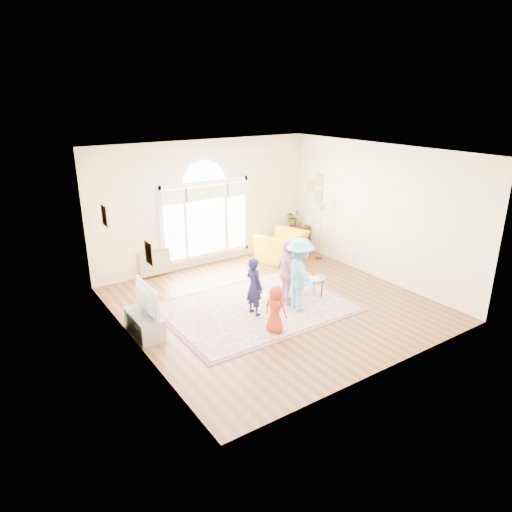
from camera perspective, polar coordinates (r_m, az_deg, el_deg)
ground at (r=9.82m, az=2.17°, el=-6.00°), size 6.00×6.00×0.00m
room_shell at (r=11.58m, az=-5.99°, el=6.17°), size 6.00×6.00×6.00m
area_rug at (r=9.64m, az=0.10°, el=-6.43°), size 3.60×2.60×0.02m
rug_border at (r=9.64m, az=0.10°, el=-6.45°), size 3.80×2.80×0.01m
tv_console at (r=8.82m, az=-13.78°, el=-8.22°), size 0.45×1.00×0.42m
television at (r=8.61m, az=-14.00°, el=-5.27°), size 0.17×1.00×0.58m
coffee_table at (r=10.07m, az=6.09°, el=-2.93°), size 1.20×0.93×0.54m
armchair at (r=12.20m, az=3.29°, el=1.20°), size 1.50×1.41×0.78m
side_cabinet at (r=13.16m, az=5.50°, el=2.34°), size 0.40×0.50×0.70m
floor_lamp at (r=12.19m, az=8.11°, el=5.38°), size 0.31×0.31×1.51m
plant_pedestal at (r=13.30m, az=4.54°, el=2.56°), size 0.20×0.20×0.70m
potted_plant at (r=13.15m, az=4.61°, el=4.89°), size 0.46×0.43×0.42m
leaning_picture at (r=11.53m, az=-12.40°, el=-2.45°), size 0.80×0.14×0.62m
child_red at (r=8.51m, az=2.44°, el=-6.64°), size 0.45×0.53×0.92m
child_navy at (r=9.11m, az=-0.22°, el=-3.83°), size 0.33×0.47×1.20m
child_pink at (r=9.52m, az=3.96°, el=-2.12°), size 0.51×0.88×1.41m
child_blue at (r=9.31m, az=5.49°, el=-2.30°), size 0.62×1.02×1.53m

